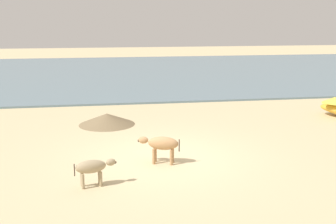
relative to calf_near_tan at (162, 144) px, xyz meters
name	(u,v)px	position (x,y,z in m)	size (l,w,h in m)	color
ground	(162,158)	(0.08, 0.39, -0.48)	(80.00, 80.00, 0.00)	#CCB789
sea_water	(124,72)	(0.08, 17.02, -0.44)	(60.00, 20.00, 0.08)	slate
calf_near_tan	(162,144)	(0.00, 0.00, 0.00)	(1.00, 0.54, 0.66)	tan
calf_far_dun	(92,167)	(-1.61, -1.16, -0.07)	(0.87, 0.37, 0.57)	tan
debris_pile_0	(107,119)	(-1.24, 3.97, -0.29)	(1.84, 1.84, 0.37)	#7A6647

